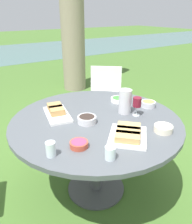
% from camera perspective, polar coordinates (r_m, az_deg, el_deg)
% --- Properties ---
extents(ground_plane, '(40.00, 40.00, 0.00)m').
position_cam_1_polar(ground_plane, '(2.29, -0.00, -19.19)').
color(ground_plane, '#446B2B').
extents(dining_table, '(1.42, 1.42, 0.77)m').
position_cam_1_polar(dining_table, '(1.89, -0.00, -4.49)').
color(dining_table, '#4C4C51').
rests_on(dining_table, ground_plane).
extents(chair_far_back, '(0.61, 0.60, 0.89)m').
position_cam_1_polar(chair_far_back, '(3.12, 2.45, 4.84)').
color(chair_far_back, silver).
rests_on(chair_far_back, ground_plane).
extents(water_pitcher, '(0.12, 0.11, 0.21)m').
position_cam_1_polar(water_pitcher, '(1.92, 7.61, 2.78)').
color(water_pitcher, silver).
rests_on(water_pitcher, dining_table).
extents(wine_glass, '(0.07, 0.07, 0.17)m').
position_cam_1_polar(wine_glass, '(1.88, 10.68, 2.39)').
color(wine_glass, silver).
rests_on(wine_glass, dining_table).
extents(platter_bread_main, '(0.26, 0.40, 0.07)m').
position_cam_1_polar(platter_bread_main, '(1.93, -10.27, 0.15)').
color(platter_bread_main, white).
rests_on(platter_bread_main, dining_table).
extents(platter_charcuterie, '(0.40, 0.40, 0.07)m').
position_cam_1_polar(platter_charcuterie, '(1.57, 8.35, -5.66)').
color(platter_charcuterie, white).
rests_on(platter_charcuterie, dining_table).
extents(bowl_fries, '(0.13, 0.13, 0.05)m').
position_cam_1_polar(bowl_fries, '(2.11, 13.49, 2.11)').
color(bowl_fries, silver).
rests_on(bowl_fries, dining_table).
extents(bowl_salad, '(0.15, 0.15, 0.04)m').
position_cam_1_polar(bowl_salad, '(2.19, 5.93, 3.27)').
color(bowl_salad, white).
rests_on(bowl_salad, dining_table).
extents(bowl_olives, '(0.15, 0.15, 0.06)m').
position_cam_1_polar(bowl_olives, '(1.76, -2.39, -1.89)').
color(bowl_olives, silver).
rests_on(bowl_olives, dining_table).
extents(bowl_dip_red, '(0.12, 0.12, 0.04)m').
position_cam_1_polar(bowl_dip_red, '(1.46, -4.47, -8.33)').
color(bowl_dip_red, '#B74733').
rests_on(bowl_dip_red, dining_table).
extents(bowl_dip_cream, '(0.14, 0.14, 0.05)m').
position_cam_1_polar(bowl_dip_cream, '(1.71, 17.18, -4.07)').
color(bowl_dip_cream, beige).
rests_on(bowl_dip_cream, dining_table).
extents(cup_water_near, '(0.06, 0.06, 0.10)m').
position_cam_1_polar(cup_water_near, '(1.39, -11.74, -9.48)').
color(cup_water_near, silver).
rests_on(cup_water_near, dining_table).
extents(cup_water_far, '(0.07, 0.07, 0.08)m').
position_cam_1_polar(cup_water_far, '(1.35, 3.74, -10.64)').
color(cup_water_far, silver).
rests_on(cup_water_far, dining_table).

